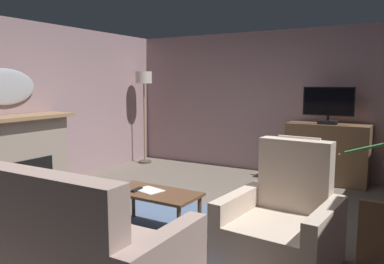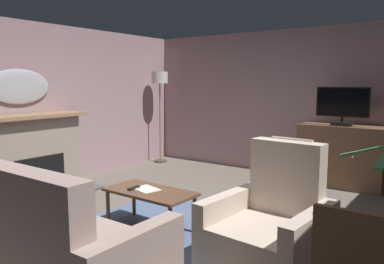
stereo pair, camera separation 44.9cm
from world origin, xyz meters
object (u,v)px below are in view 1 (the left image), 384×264
at_px(tv_cabinet, 327,155).
at_px(coffee_table, 154,196).
at_px(tv_remote, 137,190).
at_px(sofa_floral, 63,251).
at_px(armchair_angled_to_table, 282,227).
at_px(wall_mirror_oval, 4,87).
at_px(cat, 57,216).
at_px(floor_lamp, 144,88).
at_px(folded_newspaper, 149,190).
at_px(fireplace, 20,159).
at_px(television, 328,104).

bearing_deg(tv_cabinet, coffee_table, -111.54).
relative_size(tv_remote, sofa_floral, 0.09).
bearing_deg(tv_remote, armchair_angled_to_table, -92.43).
relative_size(wall_mirror_oval, cat, 1.44).
distance_m(tv_remote, floor_lamp, 3.79).
xyz_separation_m(folded_newspaper, sofa_floral, (0.19, -1.39, -0.11)).
bearing_deg(sofa_floral, folded_newspaper, 97.82).
height_order(folded_newspaper, cat, folded_newspaper).
xyz_separation_m(fireplace, tv_remote, (2.17, -0.10, -0.10)).
bearing_deg(fireplace, wall_mirror_oval, 180.00).
relative_size(tv_remote, folded_newspaper, 0.57).
bearing_deg(sofa_floral, wall_mirror_oval, 152.64).
height_order(television, tv_remote, television).
relative_size(armchair_angled_to_table, floor_lamp, 0.61).
distance_m(television, cat, 4.34).
xyz_separation_m(tv_remote, armchair_angled_to_table, (1.64, 0.05, -0.13)).
height_order(tv_remote, floor_lamp, floor_lamp).
xyz_separation_m(folded_newspaper, cat, (-1.00, -0.44, -0.34)).
height_order(tv_remote, sofa_floral, sofa_floral).
xyz_separation_m(coffee_table, armchair_angled_to_table, (1.45, -0.02, -0.06)).
xyz_separation_m(television, coffee_table, (-1.23, -3.06, -0.90)).
bearing_deg(wall_mirror_oval, sofa_floral, -27.36).
height_order(fireplace, tv_cabinet, fireplace).
bearing_deg(wall_mirror_oval, folded_newspaper, -0.45).
bearing_deg(coffee_table, floor_lamp, 128.80).
relative_size(fireplace, tv_cabinet, 1.25).
relative_size(wall_mirror_oval, folded_newspaper, 3.27).
height_order(television, sofa_floral, television).
xyz_separation_m(wall_mirror_oval, tv_remote, (2.42, -0.10, -1.12)).
bearing_deg(coffee_table, armchair_angled_to_table, -0.65).
relative_size(folded_newspaper, cat, 0.44).
relative_size(sofa_floral, floor_lamp, 1.07).
height_order(tv_cabinet, folded_newspaper, tv_cabinet).
bearing_deg(tv_remote, folded_newspaper, -60.93).
relative_size(coffee_table, floor_lamp, 0.56).
bearing_deg(fireplace, floor_lamp, 89.21).
height_order(sofa_floral, armchair_angled_to_table, armchair_angled_to_table).
height_order(coffee_table, folded_newspaper, folded_newspaper).
distance_m(fireplace, tv_remote, 2.17).
relative_size(fireplace, armchair_angled_to_table, 1.43).
height_order(fireplace, coffee_table, fireplace).
height_order(folded_newspaper, armchair_angled_to_table, armchair_angled_to_table).
bearing_deg(television, tv_cabinet, 90.00).
bearing_deg(television, tv_remote, -114.38).
bearing_deg(tv_cabinet, wall_mirror_oval, -141.22).
bearing_deg(armchair_angled_to_table, floor_lamp, 142.42).
relative_size(coffee_table, sofa_floral, 0.52).
bearing_deg(floor_lamp, folded_newspaper, -51.91).
bearing_deg(armchair_angled_to_table, folded_newspaper, 178.86).
bearing_deg(floor_lamp, cat, -69.29).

